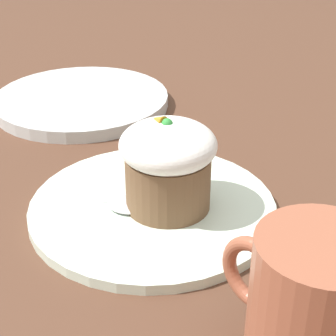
# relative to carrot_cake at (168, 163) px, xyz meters

# --- Properties ---
(ground_plane) EXTENTS (4.00, 4.00, 0.00)m
(ground_plane) POSITION_rel_carrot_cake_xyz_m (0.01, 0.01, -0.06)
(ground_plane) COLOR #513323
(dessert_plate) EXTENTS (0.25, 0.25, 0.01)m
(dessert_plate) POSITION_rel_carrot_cake_xyz_m (0.01, 0.01, -0.05)
(dessert_plate) COLOR silver
(dessert_plate) RESTS_ON ground_plane
(carrot_cake) EXTENTS (0.09, 0.09, 0.09)m
(carrot_cake) POSITION_rel_carrot_cake_xyz_m (0.00, 0.00, 0.00)
(carrot_cake) COLOR brown
(carrot_cake) RESTS_ON dessert_plate
(spoon) EXTENTS (0.11, 0.06, 0.01)m
(spoon) POSITION_rel_carrot_cake_xyz_m (0.04, 0.04, -0.04)
(spoon) COLOR silver
(spoon) RESTS_ON dessert_plate
(coffee_cup) EXTENTS (0.12, 0.09, 0.11)m
(coffee_cup) POSITION_rel_carrot_cake_xyz_m (-0.20, 0.06, -0.00)
(coffee_cup) COLOR #9E563D
(coffee_cup) RESTS_ON ground_plane
(side_plate) EXTENTS (0.25, 0.25, 0.02)m
(side_plate) POSITION_rel_carrot_cake_xyz_m (0.29, -0.10, -0.05)
(side_plate) COLOR silver
(side_plate) RESTS_ON ground_plane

